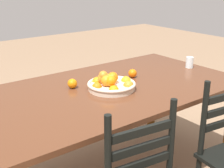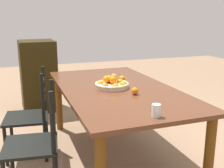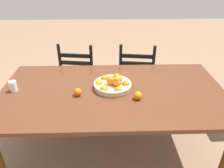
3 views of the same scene
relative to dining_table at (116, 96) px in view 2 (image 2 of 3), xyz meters
The scene contains 9 objects.
ground_plane 0.67m from the dining_table, ahead, with size 12.00×12.00×0.00m, color #8C6E52.
dining_table is the anchor object (origin of this frame).
chair_near_window 0.96m from the dining_table, 115.01° to the left, with size 0.49×0.49×0.96m.
chair_by_cabinet 0.94m from the dining_table, 68.70° to the left, with size 0.50×0.50×0.94m.
cabinet 1.99m from the dining_table, 18.49° to the left, with size 0.59×0.54×1.11m, color black.
fruit_bowl 0.15m from the dining_table, 90.83° to the left, with size 0.35×0.35×0.14m.
orange_loose_0 0.29m from the dining_table, 35.21° to the right, with size 0.07×0.07×0.07m, color orange.
orange_loose_1 0.34m from the dining_table, 166.52° to the right, with size 0.07×0.07×0.07m, color orange.
drinking_glass 0.90m from the dining_table, behind, with size 0.07×0.07×0.10m, color silver.
Camera 2 is at (-2.55, 0.96, 1.49)m, focal length 43.86 mm.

